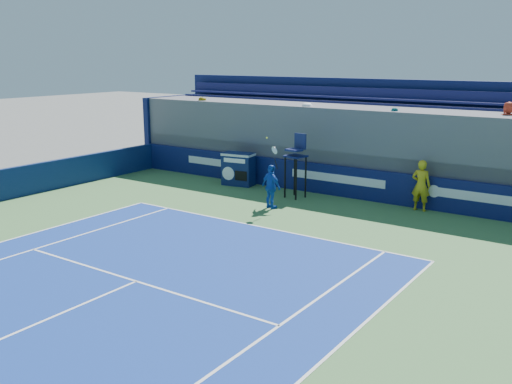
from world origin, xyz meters
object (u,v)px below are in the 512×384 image
Objects in this scene: match_clock at (238,168)px; umpire_chair at (296,159)px; tennis_player at (271,187)px; ball_person at (421,185)px.

umpire_chair is (3.11, -0.49, 0.79)m from match_clock.
tennis_player is at bearing -36.65° from match_clock.
match_clock is (-7.72, -0.35, -0.18)m from ball_person.
umpire_chair reaches higher than match_clock.
umpire_chair is at bearing 93.88° from tennis_player.
ball_person is 0.71× the size of tennis_player.
match_clock is at bearing 171.11° from umpire_chair.
ball_person is at bearing 10.25° from umpire_chair.
ball_person is at bearing 2.58° from match_clock.
match_clock is at bearing 143.35° from tennis_player.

